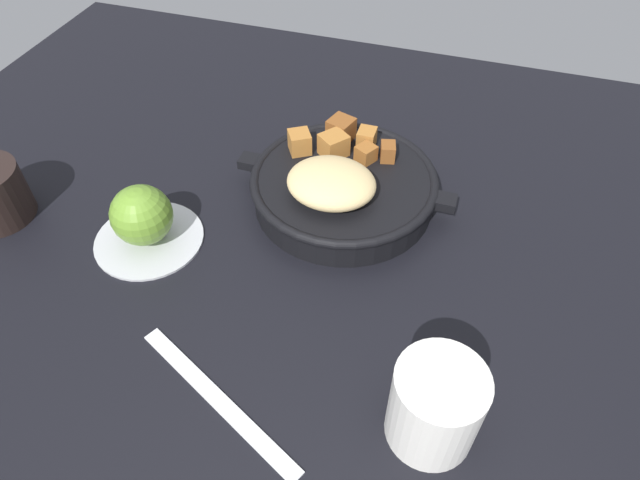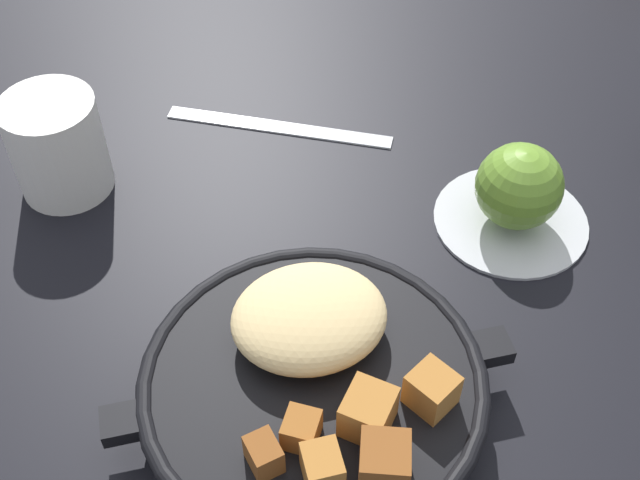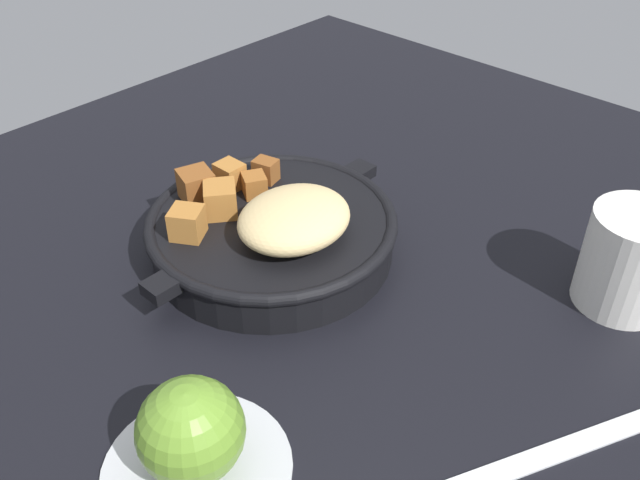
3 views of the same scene
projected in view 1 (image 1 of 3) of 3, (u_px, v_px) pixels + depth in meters
ground_plane at (278, 254)px, 65.94cm from camera, size 115.89×102.42×2.40cm
cast_iron_skillet at (342, 185)px, 68.36cm from camera, size 27.42×23.12×7.68cm
saucer_plate at (149, 238)px, 65.67cm from camera, size 12.76×12.76×0.60cm
red_apple at (142, 215)px, 62.90cm from camera, size 7.03×7.03×7.03cm
butter_knife at (217, 399)px, 51.72cm from camera, size 19.89×10.66×0.36cm
ceramic_mug_white at (435, 406)px, 46.70cm from camera, size 7.83×7.83×8.78cm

